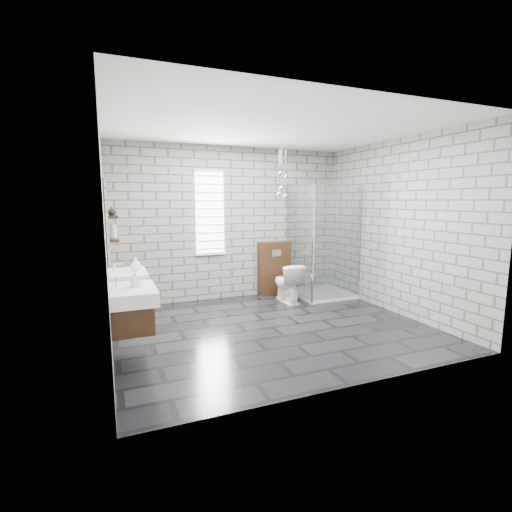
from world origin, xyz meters
TOP-DOWN VIEW (x-y plane):
  - floor at (0.00, 0.00)m, footprint 4.20×3.60m
  - ceiling at (0.00, 0.00)m, footprint 4.20×3.60m
  - wall_back at (0.00, 1.81)m, footprint 4.20×0.02m
  - wall_front at (0.00, -1.81)m, footprint 4.20×0.02m
  - wall_left at (-2.11, 0.00)m, footprint 0.02×3.60m
  - wall_right at (2.11, 0.00)m, footprint 0.02×3.60m
  - vanity_left at (-1.91, -0.50)m, footprint 0.47×0.70m
  - vanity_right at (-1.91, 0.46)m, footprint 0.47×0.70m
  - shelf_lower at (-2.03, -0.05)m, footprint 0.14×0.30m
  - shelf_upper at (-2.03, -0.05)m, footprint 0.14×0.30m
  - window at (-0.40, 1.78)m, footprint 0.56×0.05m
  - cistern_panel at (0.80, 1.70)m, footprint 0.60×0.20m
  - flush_plate at (0.80, 1.60)m, footprint 0.18×0.01m
  - shower_enclosure at (1.50, 1.18)m, footprint 1.00×1.00m
  - pendant_cluster at (0.79, 1.37)m, footprint 0.24×0.25m
  - toilet at (0.80, 1.14)m, footprint 0.39×0.67m
  - soap_bottle_a at (-1.83, -0.46)m, footprint 0.10×0.10m
  - soap_bottle_b at (-1.76, 0.51)m, footprint 0.13×0.13m
  - soap_bottle_c at (-2.02, -0.06)m, footprint 0.09×0.09m
  - vase at (-2.02, -0.02)m, footprint 0.10×0.10m

SIDE VIEW (x-z plane):
  - floor at x=0.00m, z-range -0.02..0.00m
  - toilet at x=0.80m, z-range 0.00..0.68m
  - cistern_panel at x=0.80m, z-range 0.00..1.00m
  - shower_enclosure at x=1.50m, z-range -0.51..1.52m
  - vanity_left at x=-1.91m, z-range -0.03..1.54m
  - vanity_right at x=-1.91m, z-range -0.03..1.54m
  - flush_plate at x=0.80m, z-range 0.74..0.86m
  - soap_bottle_b at x=-1.76m, z-range 0.85..1.02m
  - soap_bottle_a at x=-1.83m, z-range 0.85..1.03m
  - shelf_lower at x=-2.03m, z-range 1.31..1.33m
  - wall_back at x=0.00m, z-range 0.00..2.70m
  - wall_front at x=0.00m, z-range 0.00..2.70m
  - wall_left at x=-2.11m, z-range 0.00..2.70m
  - wall_right at x=2.11m, z-range 0.00..2.70m
  - soap_bottle_c at x=-2.02m, z-range 1.33..1.55m
  - window at x=-0.40m, z-range 0.81..2.29m
  - shelf_upper at x=-2.03m, z-range 1.57..1.59m
  - vase at x=-2.02m, z-range 1.59..1.70m
  - pendant_cluster at x=0.79m, z-range 1.58..2.48m
  - ceiling at x=0.00m, z-range 2.70..2.72m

